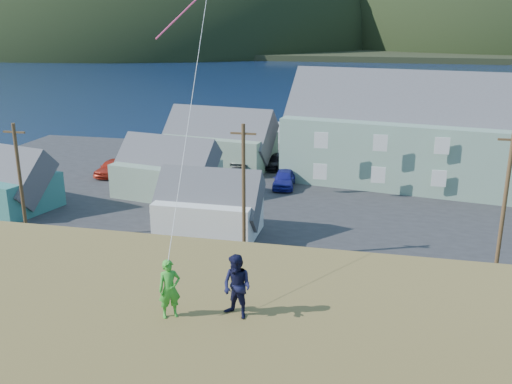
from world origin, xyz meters
TOP-DOWN VIEW (x-y plane):
  - ground at (0.00, 0.00)m, footprint 900.00×900.00m
  - grass_strip at (0.00, -2.00)m, footprint 110.00×8.00m
  - waterfront_lot at (0.00, 17.00)m, footprint 72.00×36.00m
  - wharf at (-6.00, 40.00)m, footprint 26.00×14.00m
  - far_shore at (0.00, 330.00)m, footprint 900.00×320.00m
  - far_hills at (35.59, 279.38)m, footprint 760.00×265.00m
  - lodge at (15.89, 21.93)m, footprint 36.84×15.48m
  - shed_teal at (-22.71, 7.25)m, footprint 9.16×7.35m
  - shed_palegreen_near at (-11.11, 13.56)m, footprint 9.56×6.89m
  - shed_white at (-4.70, 5.23)m, footprint 7.42×4.96m
  - shed_palegreen_far at (-9.39, 24.07)m, footprint 12.02×7.92m
  - utility_poles at (-0.85, 1.50)m, footprint 31.19×0.24m
  - parked_cars at (-8.87, 21.39)m, footprint 23.34×12.12m
  - kite_flyer_green at (1.59, -18.25)m, footprint 0.73×0.67m
  - kite_flyer_navy at (3.39, -17.85)m, footprint 1.08×0.98m

SIDE VIEW (x-z plane):
  - ground at x=0.00m, z-range 0.00..0.00m
  - grass_strip at x=0.00m, z-range 0.00..0.10m
  - waterfront_lot at x=0.00m, z-range 0.00..0.12m
  - wharf at x=-6.00m, z-range 0.00..0.90m
  - parked_cars at x=-8.87m, z-range 0.07..1.66m
  - far_shore at x=0.00m, z-range 0.00..2.00m
  - far_hills at x=35.59m, z-range -69.50..73.50m
  - shed_white at x=-4.70m, z-range -0.67..5.22m
  - shed_teal at x=-22.71m, z-range -0.79..5.55m
  - shed_palegreen_near at x=-11.11m, z-range -0.77..5.56m
  - shed_palegreen_far at x=-9.39m, z-range -0.90..6.67m
  - utility_poles at x=-0.85m, z-range -0.08..9.08m
  - lodge at x=15.89m, z-range -1.45..11.11m
  - kite_flyer_green at x=1.59m, z-range 7.20..8.87m
  - kite_flyer_navy at x=3.39m, z-range 7.20..9.01m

